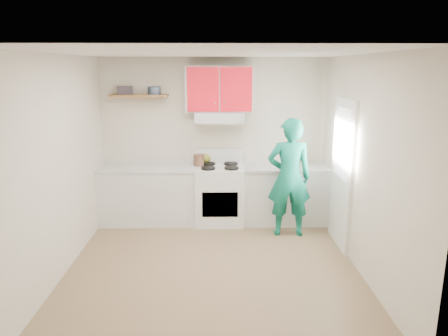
{
  "coord_description": "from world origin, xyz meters",
  "views": [
    {
      "loc": [
        0.06,
        -4.76,
        2.44
      ],
      "look_at": [
        0.15,
        0.55,
        1.15
      ],
      "focal_mm": 33.18,
      "sensor_mm": 36.0,
      "label": 1
    }
  ],
  "objects_px": {
    "kettle": "(205,158)",
    "crock": "(199,161)",
    "stove": "(220,195)",
    "tin": "(154,90)",
    "person": "(289,178)"
  },
  "relations": [
    {
      "from": "stove",
      "to": "person",
      "type": "distance_m",
      "value": 1.21
    },
    {
      "from": "kettle",
      "to": "crock",
      "type": "height_order",
      "value": "crock"
    },
    {
      "from": "tin",
      "to": "person",
      "type": "xyz_separation_m",
      "value": [
        2.01,
        -0.66,
        -1.22
      ]
    },
    {
      "from": "tin",
      "to": "crock",
      "type": "height_order",
      "value": "tin"
    },
    {
      "from": "tin",
      "to": "kettle",
      "type": "height_order",
      "value": "tin"
    },
    {
      "from": "kettle",
      "to": "person",
      "type": "distance_m",
      "value": 1.48
    },
    {
      "from": "stove",
      "to": "kettle",
      "type": "height_order",
      "value": "kettle"
    },
    {
      "from": "stove",
      "to": "person",
      "type": "relative_size",
      "value": 0.52
    },
    {
      "from": "tin",
      "to": "person",
      "type": "relative_size",
      "value": 0.11
    },
    {
      "from": "stove",
      "to": "crock",
      "type": "relative_size",
      "value": 4.66
    },
    {
      "from": "kettle",
      "to": "crock",
      "type": "xyz_separation_m",
      "value": [
        -0.09,
        -0.16,
        -0.0
      ]
    },
    {
      "from": "kettle",
      "to": "crock",
      "type": "bearing_deg",
      "value": -122.48
    },
    {
      "from": "kettle",
      "to": "person",
      "type": "xyz_separation_m",
      "value": [
        1.25,
        -0.77,
        -0.12
      ]
    },
    {
      "from": "kettle",
      "to": "tin",
      "type": "bearing_deg",
      "value": -174.99
    },
    {
      "from": "stove",
      "to": "tin",
      "type": "relative_size",
      "value": 4.63
    }
  ]
}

